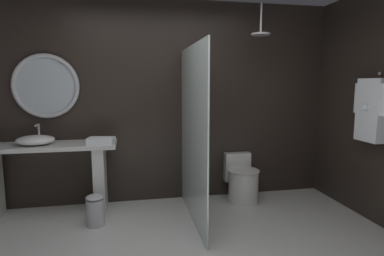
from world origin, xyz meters
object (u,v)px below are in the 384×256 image
tissue_box (94,140)px  round_wall_mirror (46,86)px  rain_shower_head (261,32)px  waste_bin (95,210)px  folded_hand_towel (101,141)px  vessel_sink (36,140)px  toilet (242,180)px  hanging_bathrobe (371,108)px

tissue_box → round_wall_mirror: round_wall_mirror is taller
rain_shower_head → waste_bin: size_ratio=1.07×
round_wall_mirror → folded_hand_towel: bearing=-29.4°
vessel_sink → toilet: (2.50, 0.05, -0.64)m
tissue_box → folded_hand_towel: size_ratio=0.48×
toilet → hanging_bathrobe: bearing=-38.0°
toilet → waste_bin: bearing=-166.7°
tissue_box → folded_hand_towel: (0.09, -0.11, 0.01)m
round_wall_mirror → folded_hand_towel: (0.65, -0.36, -0.62)m
vessel_sink → folded_hand_towel: bearing=-9.0°
round_wall_mirror → tissue_box: bearing=-24.4°
vessel_sink → round_wall_mirror: round_wall_mirror is taller
round_wall_mirror → folded_hand_towel: size_ratio=2.61×
vessel_sink → round_wall_mirror: bearing=70.5°
tissue_box → toilet: 1.96m
tissue_box → waste_bin: size_ratio=0.40×
vessel_sink → hanging_bathrobe: bearing=-13.0°
round_wall_mirror → waste_bin: 1.59m
hanging_bathrobe → waste_bin: 3.20m
rain_shower_head → toilet: size_ratio=0.62×
tissue_box → hanging_bathrobe: hanging_bathrobe is taller
rain_shower_head → toilet: bearing=130.0°
toilet → waste_bin: size_ratio=1.73×
round_wall_mirror → hanging_bathrobe: size_ratio=1.03×
round_wall_mirror → hanging_bathrobe: (3.55, -1.09, -0.23)m
hanging_bathrobe → folded_hand_towel: hanging_bathrobe is taller
vessel_sink → folded_hand_towel: size_ratio=1.41×
toilet → waste_bin: (-1.84, -0.43, -0.09)m
waste_bin → rain_shower_head: bearing=7.7°
toilet → folded_hand_towel: bearing=-174.7°
tissue_box → waste_bin: tissue_box is taller
folded_hand_towel → round_wall_mirror: bearing=150.6°
vessel_sink → tissue_box: bearing=-0.3°
tissue_box → toilet: bearing=1.6°
tissue_box → toilet: size_ratio=0.23×
vessel_sink → folded_hand_towel: 0.74m
round_wall_mirror → hanging_bathrobe: 3.72m
tissue_box → folded_hand_towel: folded_hand_towel is taller
tissue_box → round_wall_mirror: (-0.55, 0.25, 0.63)m
round_wall_mirror → hanging_bathrobe: bearing=-17.0°
tissue_box → folded_hand_towel: bearing=-50.5°
hanging_bathrobe → folded_hand_towel: bearing=166.0°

